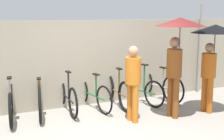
{
  "coord_description": "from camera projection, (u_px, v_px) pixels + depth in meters",
  "views": [
    {
      "loc": [
        -2.52,
        -4.89,
        2.19
      ],
      "look_at": [
        0.21,
        1.04,
        1.0
      ],
      "focal_mm": 50.0,
      "sensor_mm": 36.0,
      "label": 1
    }
  ],
  "objects": [
    {
      "name": "pedestrian_center",
      "position": [
        178.0,
        39.0,
        6.31
      ],
      "size": [
        1.04,
        1.04,
        2.11
      ],
      "rotation": [
        0.0,
        0.0,
        3.21
      ],
      "color": "brown",
      "rests_on": "ground"
    },
    {
      "name": "parked_bicycle_5",
      "position": [
        139.0,
        89.0,
        7.69
      ],
      "size": [
        0.57,
        1.66,
        1.0
      ],
      "rotation": [
        0.0,
        0.0,
        1.82
      ],
      "color": "black",
      "rests_on": "ground"
    },
    {
      "name": "back_wall",
      "position": [
        86.0,
        63.0,
        7.46
      ],
      "size": [
        12.06,
        0.12,
        2.03
      ],
      "color": "gray",
      "rests_on": "ground"
    },
    {
      "name": "parked_bicycle_0",
      "position": [
        11.0,
        103.0,
        6.44
      ],
      "size": [
        0.44,
        1.69,
        0.97
      ],
      "rotation": [
        0.0,
        0.0,
        1.43
      ],
      "color": "black",
      "rests_on": "ground"
    },
    {
      "name": "pedestrian_trailing",
      "position": [
        213.0,
        43.0,
        6.67
      ],
      "size": [
        1.03,
        1.03,
        1.96
      ],
      "rotation": [
        0.0,
        0.0,
        3.15
      ],
      "color": "#B25619",
      "rests_on": "ground"
    },
    {
      "name": "pedestrian_leading",
      "position": [
        133.0,
        78.0,
        6.26
      ],
      "size": [
        0.32,
        0.32,
        1.55
      ],
      "rotation": [
        0.0,
        0.0,
        3.27
      ],
      "color": "#C66B1E",
      "rests_on": "ground"
    },
    {
      "name": "parked_bicycle_1",
      "position": [
        40.0,
        97.0,
        6.76
      ],
      "size": [
        0.52,
        1.73,
        1.02
      ],
      "rotation": [
        0.0,
        0.0,
        1.37
      ],
      "color": "black",
      "rests_on": "ground"
    },
    {
      "name": "parked_bicycle_2",
      "position": [
        67.0,
        96.0,
        7.01
      ],
      "size": [
        0.44,
        1.74,
        1.09
      ],
      "rotation": [
        0.0,
        0.0,
        1.53
      ],
      "color": "black",
      "rests_on": "ground"
    },
    {
      "name": "awning_pole",
      "position": [
        200.0,
        49.0,
        8.59
      ],
      "size": [
        0.07,
        0.07,
        2.43
      ],
      "color": "gray",
      "rests_on": "ground"
    },
    {
      "name": "parked_bicycle_3",
      "position": [
        92.0,
        94.0,
        7.25
      ],
      "size": [
        0.44,
        1.71,
        1.05
      ],
      "rotation": [
        0.0,
        0.0,
        1.72
      ],
      "color": "black",
      "rests_on": "ground"
    },
    {
      "name": "parked_bicycle_6",
      "position": [
        157.0,
        85.0,
        8.02
      ],
      "size": [
        0.51,
        1.79,
        1.03
      ],
      "rotation": [
        0.0,
        0.0,
        1.76
      ],
      "color": "black",
      "rests_on": "ground"
    },
    {
      "name": "ground_plane",
      "position": [
        125.0,
        133.0,
        5.8
      ],
      "size": [
        30.0,
        30.0,
        0.0
      ],
      "primitive_type": "plane",
      "color": "gray"
    },
    {
      "name": "parked_bicycle_4",
      "position": [
        116.0,
        91.0,
        7.46
      ],
      "size": [
        0.44,
        1.73,
        1.1
      ],
      "rotation": [
        0.0,
        0.0,
        1.52
      ],
      "color": "black",
      "rests_on": "ground"
    }
  ]
}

